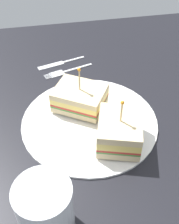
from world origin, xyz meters
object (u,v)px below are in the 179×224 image
(plate, at_px, (90,121))
(drink_glass, at_px, (46,212))
(fork, at_px, (63,72))
(sandwich_half_front, at_px, (80,98))
(knife, at_px, (59,63))
(sandwich_half_back, at_px, (119,131))

(plate, relative_size, drink_glass, 2.65)
(drink_glass, height_order, fork, drink_glass)
(sandwich_half_front, distance_m, knife, 0.19)
(sandwich_half_front, distance_m, drink_glass, 0.27)
(knife, bearing_deg, fork, 9.38)
(fork, relative_size, knife, 1.00)
(drink_glass, bearing_deg, fork, 169.99)
(fork, bearing_deg, sandwich_half_back, 16.32)
(sandwich_half_front, distance_m, sandwich_half_back, 0.13)
(sandwich_half_front, bearing_deg, drink_glass, -19.54)
(drink_glass, distance_m, knife, 0.45)
(sandwich_half_back, height_order, drink_glass, sandwich_half_back)
(plate, height_order, sandwich_half_front, sandwich_half_front)
(fork, distance_m, knife, 0.04)
(drink_glass, distance_m, fork, 0.41)
(sandwich_half_front, relative_size, knife, 1.01)
(sandwich_half_front, bearing_deg, fork, -172.18)
(plate, bearing_deg, fork, -170.31)
(drink_glass, bearing_deg, knife, 171.79)
(plate, height_order, fork, plate)
(knife, bearing_deg, sandwich_half_back, 15.38)
(sandwich_half_back, distance_m, fork, 0.27)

